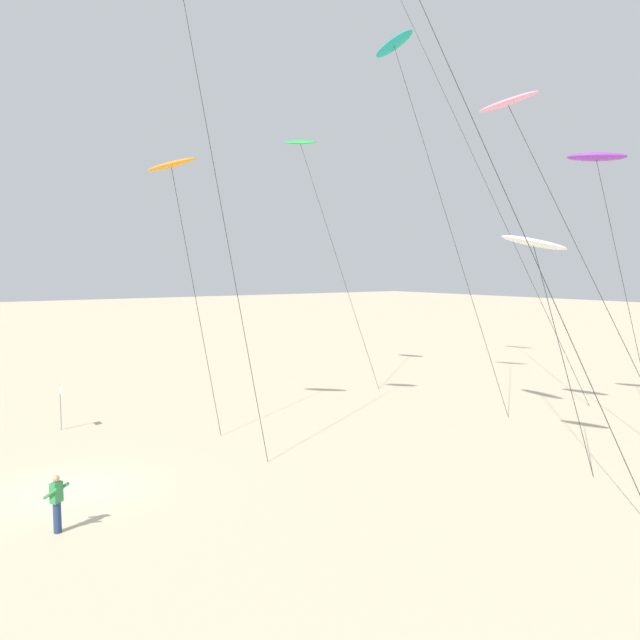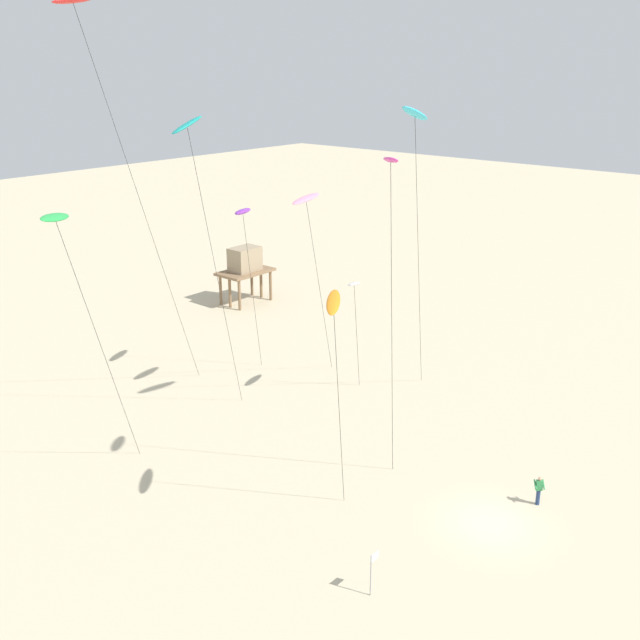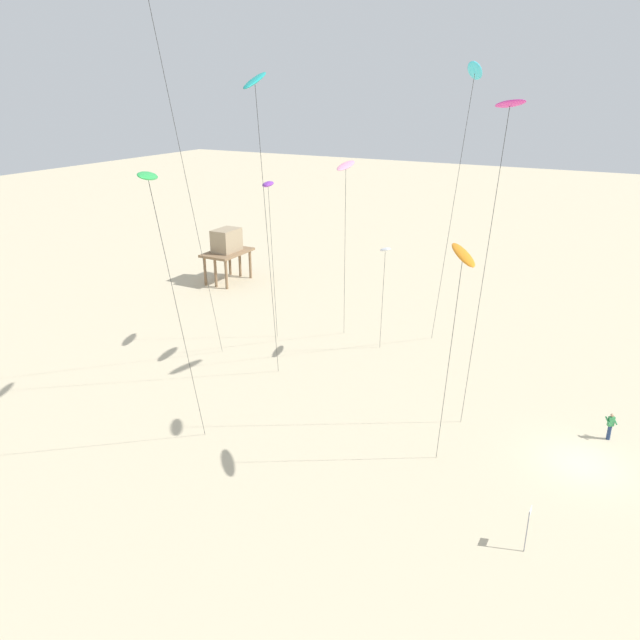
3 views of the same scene
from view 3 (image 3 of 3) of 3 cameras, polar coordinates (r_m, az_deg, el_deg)
The scene contains 12 objects.
ground_plane at distance 36.59m, azimuth 23.21°, elevation -12.16°, with size 260.00×260.00×0.00m, color beige.
kite_magenta at distance 29.65m, azimuth 17.21°, elevation 17.97°, with size 4.50×2.68×18.60m.
kite_teal at distance 33.09m, azimuth -6.07°, elevation 20.92°, with size 7.05×3.35×19.84m.
kite_green at distance 26.39m, azimuth -15.71°, elevation 12.43°, with size 6.33×3.34×15.93m.
kite_cyan at distance 37.53m, azimuth 14.23°, elevation 21.35°, with size 9.63×4.46×20.38m.
kite_white at distance 42.84m, azimuth 6.13°, elevation 6.51°, with size 3.31×1.89×8.84m.
kite_orange at distance 27.45m, azimuth 13.19°, elevation 5.74°, with size 3.63×2.16×12.47m.
kite_purple at distance 43.44m, azimuth -4.88°, elevation 12.45°, with size 3.99×2.26×12.96m.
kite_pink at distance 40.06m, azimuth 2.43°, elevation 14.04°, with size 7.63×3.46×14.58m.
kite_flyer_middle at distance 38.98m, azimuth 25.49°, elevation -8.90°, with size 0.72×0.73×1.67m.
stilt_house at distance 63.23m, azimuth -8.70°, elevation 6.93°, with size 5.27×3.29×5.51m.
marker_flag at distance 29.02m, azimuth 18.91°, elevation -17.39°, with size 0.56×0.05×2.10m.
Camera 3 is at (-31.28, -0.78, 18.97)m, focal length 34.25 mm.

